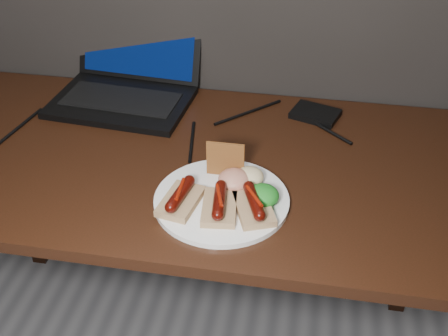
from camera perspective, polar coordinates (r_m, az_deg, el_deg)
desk at (r=1.41m, az=-4.09°, el=-1.89°), size 1.40×0.70×0.75m
laptop at (r=1.61m, az=-9.72°, el=9.00°), size 0.39×0.37×0.25m
hard_drive at (r=1.53m, az=9.27°, el=5.46°), size 0.14×0.12×0.02m
desk_cables at (r=1.46m, az=-3.64°, el=4.19°), size 0.87×0.36×0.01m
plate at (r=1.21m, az=-0.25°, el=-3.28°), size 0.32×0.32×0.01m
bread_sausage_left at (r=1.18m, az=-4.44°, el=-3.05°), size 0.09×0.13×0.04m
bread_sausage_center at (r=1.16m, az=-0.48°, el=-3.70°), size 0.08×0.12×0.04m
bread_sausage_right at (r=1.16m, az=3.05°, el=-3.78°), size 0.11×0.13×0.04m
crispbread at (r=1.25m, az=0.14°, el=0.88°), size 0.09×0.01×0.08m
salad_greens at (r=1.18m, az=3.95°, el=-2.79°), size 0.07×0.07×0.04m
salsa_mound at (r=1.23m, az=1.07°, el=-1.18°), size 0.07×0.07×0.04m
coleslaw_mound at (r=1.24m, az=2.60°, el=-0.87°), size 0.06×0.06×0.04m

